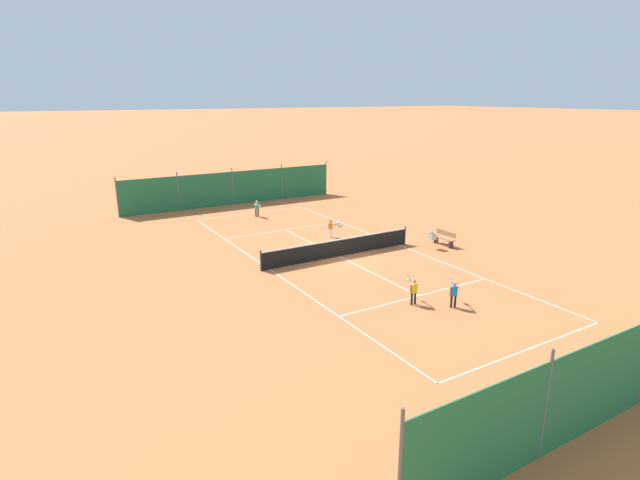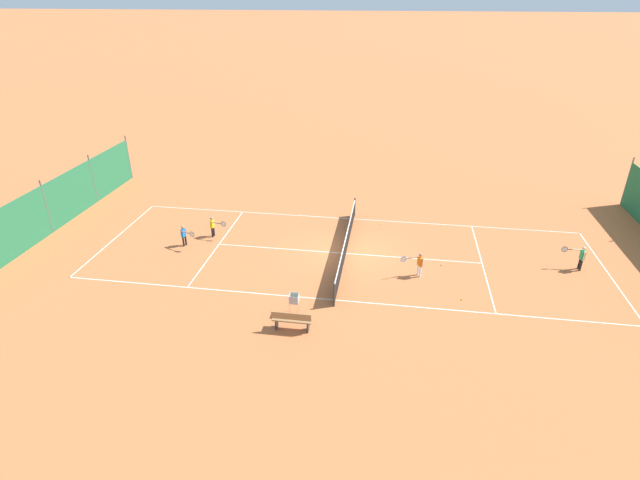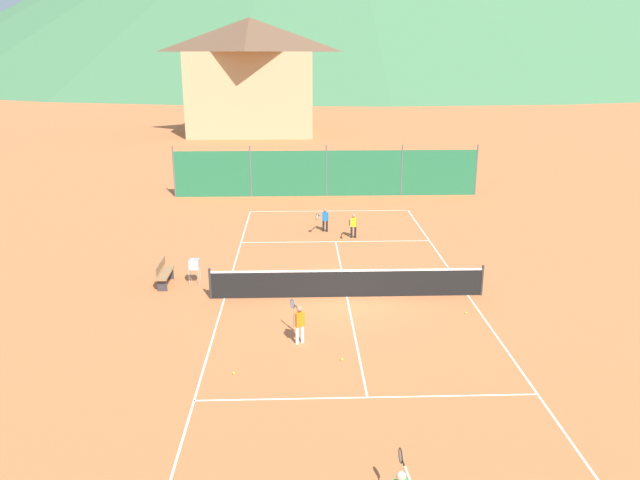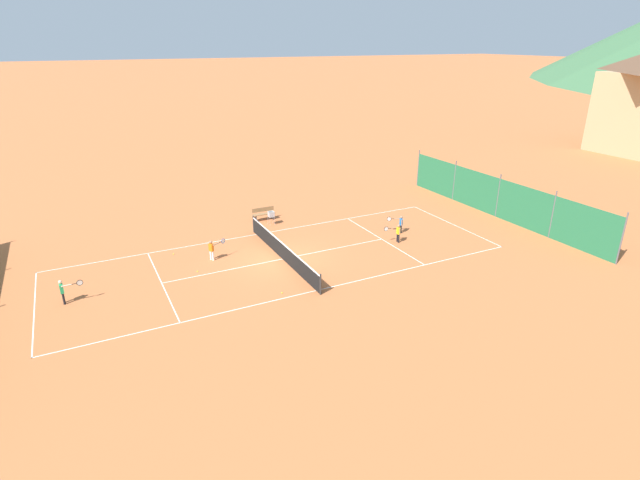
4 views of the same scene
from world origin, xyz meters
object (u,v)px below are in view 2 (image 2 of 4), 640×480
Objects in this scene: tennis_ball_by_net_right at (462,299)px; ball_hopper at (294,300)px; tennis_net at (346,244)px; player_far_baseline at (213,225)px; player_far_service at (419,263)px; player_near_baseline at (184,234)px; tennis_ball_service_box at (442,265)px; courtside_bench at (292,320)px; tennis_ball_by_net_left at (381,224)px; player_near_service at (581,256)px.

ball_hopper is (-2.02, 6.64, 0.62)m from tennis_ball_by_net_right.
player_far_baseline reaches higher than tennis_net.
player_near_baseline is at bearing 83.99° from player_far_service.
tennis_net is 4.57m from tennis_ball_service_box.
ball_hopper is 1.06m from courtside_bench.
tennis_ball_by_net_left is 10.40m from courtside_bench.
ball_hopper is (-3.70, 4.87, -0.01)m from player_far_service.
player_far_service is 5.60m from tennis_ball_by_net_left.
player_near_service is 1.07× the size of player_near_baseline.
player_near_service reaches higher than tennis_ball_by_net_left.
player_far_service reaches higher than tennis_ball_by_net_right.
player_far_baseline is 8.97m from tennis_ball_by_net_left.
tennis_net is at bearing 156.77° from tennis_ball_by_net_left.
tennis_ball_by_net_right is (-4.09, -12.08, -0.61)m from player_far_baseline.
player_far_service is 6.70m from courtside_bench.
player_near_service is 9.76m from tennis_ball_by_net_left.
player_near_service is 17.60× the size of tennis_ball_by_net_right.
tennis_ball_by_net_left is at bearing 19.20° from player_far_service.
tennis_ball_by_net_right is at bearing -64.84° from courtside_bench.
ball_hopper reaches higher than tennis_ball_service_box.
tennis_net reaches higher than courtside_bench.
player_far_service reaches higher than player_far_baseline.
player_near_baseline is at bearing 77.67° from tennis_ball_by_net_right.
player_far_service is 10.59m from player_far_baseline.
tennis_ball_by_net_right is 6.97m from ball_hopper.
player_near_baseline is 0.96× the size of player_far_service.
courtside_bench is (-5.87, 5.87, 0.42)m from tennis_ball_service_box.
tennis_ball_by_net_left is at bearing -16.24° from courtside_bench.
courtside_bench is (-1.04, -0.13, -0.20)m from ball_hopper.
ball_hopper is at bearing -138.30° from player_far_baseline.
tennis_ball_by_net_left is 0.07× the size of ball_hopper.
player_near_baseline reaches higher than ball_hopper.
player_near_baseline is at bearing 91.54° from player_near_service.
player_far_baseline is at bearing -40.85° from player_near_baseline.
tennis_ball_service_box is 8.31m from courtside_bench.
tennis_ball_by_net_right is 2.88m from tennis_ball_service_box.
ball_hopper is at bearing 106.93° from tennis_ball_by_net_right.
player_far_service is at bearing 46.57° from tennis_ball_by_net_right.
player_near_service is 1.31× the size of ball_hopper.
tennis_ball_service_box is 0.04× the size of courtside_bench.
player_near_service reaches higher than player_near_baseline.
courtside_bench is (-3.06, 6.50, 0.42)m from tennis_ball_by_net_right.
tennis_net is 3.98m from tennis_ball_by_net_left.
player_near_baseline reaches higher than tennis_ball_by_net_left.
courtside_bench is at bearing -131.79° from player_near_baseline.
ball_hopper is at bearing 114.00° from player_near_service.
player_far_baseline is at bearing 37.98° from courtside_bench.
player_far_baseline reaches higher than tennis_ball_by_net_left.
tennis_ball_by_net_left is (4.05, -9.54, -0.61)m from player_near_baseline.
player_far_service is (-1.70, 7.24, -0.02)m from player_near_service.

